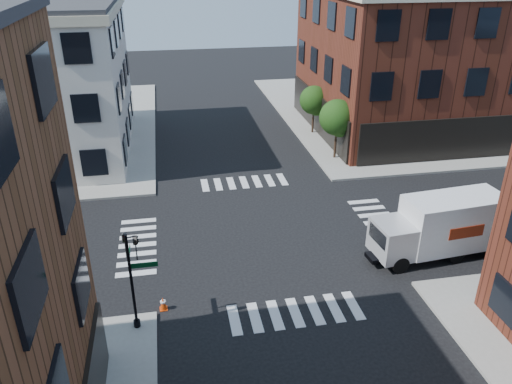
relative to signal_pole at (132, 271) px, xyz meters
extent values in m
plane|color=black|center=(6.72, 6.68, -2.86)|extent=(120.00, 120.00, 0.00)
cube|color=gray|center=(27.72, 27.68, -2.78)|extent=(30.00, 30.00, 0.15)
cube|color=#4C1F13|center=(27.22, 22.68, 3.14)|extent=(25.00, 16.00, 12.00)
cylinder|color=black|center=(14.22, 16.68, -1.97)|extent=(0.18, 0.18, 1.47)
cylinder|color=black|center=(14.22, 16.68, -1.24)|extent=(0.12, 0.12, 1.47)
sphere|color=#18390F|center=(14.22, 16.68, 0.44)|extent=(2.69, 2.69, 2.69)
sphere|color=#18390F|center=(14.47, 16.58, -0.10)|extent=(1.85, 1.85, 1.85)
cylinder|color=black|center=(14.22, 22.68, -2.04)|extent=(0.18, 0.18, 1.33)
cylinder|color=black|center=(14.22, 22.68, -1.38)|extent=(0.12, 0.12, 1.33)
sphere|color=#18390F|center=(14.22, 22.68, 0.14)|extent=(2.43, 2.43, 2.43)
sphere|color=#18390F|center=(14.47, 22.58, -0.35)|extent=(1.67, 1.67, 1.67)
cylinder|color=black|center=(-0.08, -0.12, -0.56)|extent=(0.12, 0.12, 4.60)
cylinder|color=black|center=(-0.08, -0.12, -2.56)|extent=(0.28, 0.28, 0.30)
cube|color=#053819|center=(0.47, -0.12, 0.29)|extent=(1.10, 0.03, 0.22)
cube|color=#053819|center=(-0.08, 0.43, 0.54)|extent=(0.03, 1.10, 0.22)
imported|color=black|center=(0.27, -0.02, 1.04)|extent=(0.22, 0.18, 1.10)
imported|color=black|center=(-0.18, 0.23, 1.04)|extent=(0.18, 0.22, 1.10)
cube|color=silver|center=(15.85, 2.96, -0.99)|extent=(5.32, 2.67, 2.75)
cube|color=maroon|center=(15.95, 1.84, -0.99)|extent=(1.95, 0.21, 0.62)
cube|color=maroon|center=(15.75, 4.09, -0.99)|extent=(1.95, 0.21, 0.62)
cube|color=#B2B2B4|center=(12.49, 2.66, -1.48)|extent=(1.96, 2.28, 1.77)
cube|color=black|center=(11.65, 2.59, -1.17)|extent=(0.24, 1.69, 0.80)
cube|color=black|center=(14.79, 2.87, -2.41)|extent=(7.15, 1.52, 0.22)
cylinder|color=black|center=(12.57, 1.73, -2.41)|extent=(0.91, 0.39, 0.89)
cylinder|color=black|center=(12.41, 3.59, -2.41)|extent=(0.91, 0.39, 0.89)
cylinder|color=black|center=(15.75, 2.02, -2.41)|extent=(0.91, 0.39, 0.89)
cylinder|color=black|center=(15.59, 3.87, -2.41)|extent=(0.91, 0.39, 0.89)
cylinder|color=black|center=(17.87, 2.21, -2.41)|extent=(0.91, 0.39, 0.89)
cylinder|color=black|center=(17.71, 4.07, -2.41)|extent=(0.91, 0.39, 0.89)
cube|color=red|center=(1.02, 0.98, -2.84)|extent=(0.36, 0.36, 0.04)
cone|color=red|center=(1.02, 0.98, -2.54)|extent=(0.34, 0.34, 0.64)
cylinder|color=white|center=(1.02, 0.98, -2.45)|extent=(0.25, 0.25, 0.07)
camera|label=1|loc=(1.84, -17.19, 11.49)|focal=35.00mm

